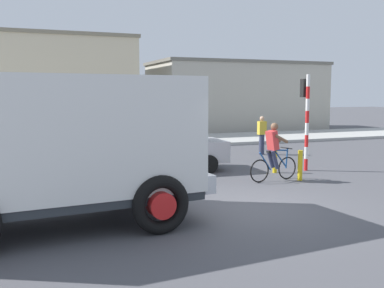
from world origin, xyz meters
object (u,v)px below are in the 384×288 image
at_px(traffic_light_pole, 306,109).
at_px(bollard_far, 275,159).
at_px(car_red_near, 166,147).
at_px(pedestrian_near_kerb, 262,135).
at_px(truck_foreground, 58,141).
at_px(bollard_near, 300,165).
at_px(cyclist, 274,152).
at_px(car_white_mid, 3,145).

distance_m(traffic_light_pole, bollard_far, 2.01).
relative_size(car_red_near, bollard_far, 4.54).
distance_m(pedestrian_near_kerb, bollard_far, 4.41).
relative_size(traffic_light_pole, pedestrian_near_kerb, 1.98).
height_order(truck_foreground, bollard_near, truck_foreground).
height_order(cyclist, bollard_far, cyclist).
relative_size(car_white_mid, bollard_near, 4.53).
bearing_deg(pedestrian_near_kerb, traffic_light_pole, -99.03).
bearing_deg(traffic_light_pole, cyclist, -147.97).
distance_m(cyclist, traffic_light_pole, 2.62).
bearing_deg(pedestrian_near_kerb, bollard_far, -114.48).
xyz_separation_m(traffic_light_pole, car_red_near, (-4.40, 1.53, -1.25)).
distance_m(car_white_mid, pedestrian_near_kerb, 10.10).
height_order(bollard_near, bollard_far, same).
distance_m(bollard_near, bollard_far, 1.40).
bearing_deg(car_white_mid, cyclist, -35.85).
bearing_deg(bollard_far, traffic_light_pole, 2.84).
xyz_separation_m(car_white_mid, bollard_near, (8.28, -5.64, -0.37)).
relative_size(cyclist, car_white_mid, 0.42).
distance_m(traffic_light_pole, car_red_near, 4.82).
height_order(truck_foreground, bollard_far, truck_foreground).
xyz_separation_m(car_white_mid, bollard_far, (8.28, -4.24, -0.37)).
xyz_separation_m(car_red_near, car_white_mid, (-5.07, 2.65, 0.00)).
bearing_deg(bollard_far, bollard_near, -90.00).
relative_size(truck_foreground, car_red_near, 1.37).
relative_size(truck_foreground, bollard_near, 6.23).
relative_size(traffic_light_pole, bollard_far, 3.56).
bearing_deg(car_white_mid, bollard_far, -27.13).
height_order(cyclist, bollard_near, cyclist).
height_order(traffic_light_pole, bollard_far, traffic_light_pole).
xyz_separation_m(truck_foreground, car_red_near, (3.86, 5.25, -0.85)).
bearing_deg(traffic_light_pole, bollard_far, -177.16).
height_order(pedestrian_near_kerb, bollard_far, pedestrian_near_kerb).
bearing_deg(car_red_near, cyclist, -48.74).
relative_size(car_red_near, bollard_near, 4.54).
bearing_deg(bollard_near, car_white_mid, 145.72).
bearing_deg(bollard_near, pedestrian_near_kerb, 71.37).
distance_m(pedestrian_near_kerb, bollard_near, 5.71).
height_order(car_red_near, pedestrian_near_kerb, pedestrian_near_kerb).
bearing_deg(pedestrian_near_kerb, car_white_mid, 178.61).
relative_size(pedestrian_near_kerb, bollard_far, 1.80).
height_order(truck_foreground, cyclist, truck_foreground).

